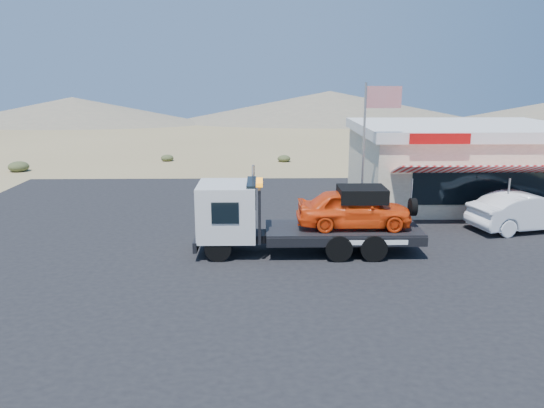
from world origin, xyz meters
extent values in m
plane|color=#8B784F|center=(0.00, 0.00, 0.00)|extent=(120.00, 120.00, 0.00)
cube|color=black|center=(2.00, 3.00, 0.01)|extent=(32.00, 24.00, 0.02)
cylinder|color=black|center=(-1.12, -0.22, 0.48)|extent=(0.93, 0.28, 0.93)
cylinder|color=black|center=(-1.12, 1.63, 0.48)|extent=(0.93, 0.28, 0.93)
cylinder|color=black|center=(3.05, -0.22, 0.48)|extent=(0.93, 0.51, 0.93)
cylinder|color=black|center=(3.05, 1.63, 0.48)|extent=(0.93, 0.51, 0.93)
cylinder|color=black|center=(4.26, -0.22, 0.48)|extent=(0.93, 0.51, 0.93)
cylinder|color=black|center=(4.26, 1.63, 0.48)|extent=(0.93, 0.51, 0.93)
cube|color=black|center=(2.31, 0.71, 0.62)|extent=(7.60, 0.93, 0.28)
cube|color=silver|center=(-0.84, 0.71, 1.60)|extent=(2.04, 2.18, 1.95)
cube|color=black|center=(0.04, 0.71, 2.24)|extent=(0.32, 1.85, 0.83)
cube|color=black|center=(0.32, 0.71, 1.55)|extent=(0.09, 2.04, 1.85)
cube|color=orange|center=(0.32, 0.71, 2.61)|extent=(0.23, 1.11, 0.14)
cube|color=black|center=(3.33, 0.71, 0.88)|extent=(5.56, 2.13, 0.14)
imported|color=#F3440F|center=(3.70, 0.71, 1.64)|extent=(4.08, 1.64, 1.39)
cube|color=black|center=(3.98, 0.71, 2.17)|extent=(1.67, 1.39, 0.51)
imported|color=silver|center=(11.38, 3.35, 0.81)|extent=(5.07, 2.76, 1.59)
cube|color=beige|center=(10.50, 9.00, 1.72)|extent=(10.00, 8.00, 3.40)
cube|color=white|center=(10.50, 9.00, 3.67)|extent=(10.40, 8.40, 0.50)
cube|color=red|center=(8.00, 4.74, 3.67)|extent=(2.60, 0.12, 0.45)
cube|color=black|center=(10.50, 4.98, 1.52)|extent=(7.00, 0.06, 1.60)
cube|color=red|center=(10.50, 4.10, 2.47)|extent=(9.00, 1.73, 0.61)
cylinder|color=#99999E|center=(6.50, 3.30, 1.12)|extent=(0.08, 0.08, 2.20)
cylinder|color=#99999E|center=(10.50, 3.30, 1.12)|extent=(0.08, 0.08, 2.20)
cylinder|color=#99999E|center=(4.70, 4.50, 3.02)|extent=(0.10, 0.10, 6.00)
cube|color=#B20C14|center=(5.45, 4.50, 5.42)|extent=(1.50, 0.02, 0.90)
ellipsoid|color=#3C4424|center=(-15.99, 17.91, 0.36)|extent=(1.35, 1.35, 0.73)
ellipsoid|color=#3C4424|center=(-6.76, 22.19, 0.26)|extent=(0.95, 0.95, 0.51)
ellipsoid|color=#3C4424|center=(2.07, 21.73, 0.26)|extent=(0.97, 0.97, 0.52)
cone|color=#726B59|center=(-25.00, 55.00, 1.75)|extent=(36.00, 36.00, 3.50)
cone|color=#726B59|center=(10.00, 58.00, 2.10)|extent=(44.00, 44.00, 4.20)
camera|label=1|loc=(0.41, -17.67, 6.28)|focal=35.00mm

